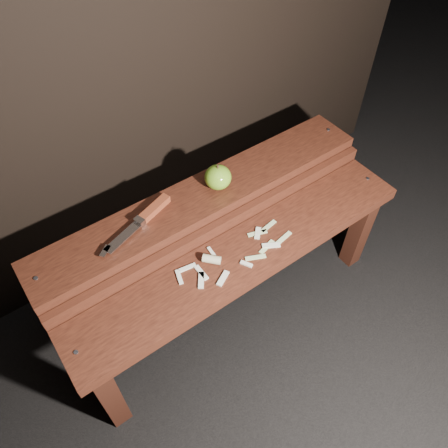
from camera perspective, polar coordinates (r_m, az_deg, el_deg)
ground at (r=1.74m, az=1.18°, el=-10.90°), size 60.00×60.00×0.00m
bench_front_tier at (r=1.41m, az=2.90°, el=-5.58°), size 1.20×0.20×0.42m
bench_rear_tier at (r=1.48m, az=-2.41°, el=1.63°), size 1.20×0.21×0.50m
apple at (r=1.41m, az=-0.81°, el=6.13°), size 0.09×0.09×0.09m
knife at (r=1.36m, az=-10.05°, el=1.10°), size 0.28×0.11×0.03m
apple_scraps at (r=1.34m, az=0.37°, el=-4.35°), size 0.40×0.14×0.03m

